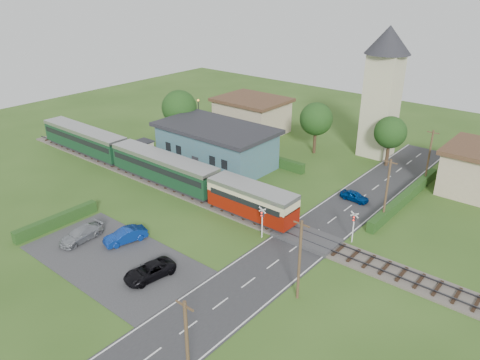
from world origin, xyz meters
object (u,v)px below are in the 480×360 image
Objects in this scene: church_tower at (384,83)px; car_park_silver at (81,234)px; station_building at (216,145)px; pedestrian_near at (235,185)px; crossing_signal_far at (354,223)px; equipment_hut at (144,150)px; house_west at (252,115)px; car_park_dark at (149,271)px; train at (146,161)px; car_park_blue at (125,236)px; car_on_road at (354,196)px; pedestrian_far at (150,155)px; crossing_signal_near at (262,218)px.

car_park_silver is at bearing -106.17° from church_tower.
pedestrian_near is at bearing -34.87° from station_building.
station_building is at bearing 164.37° from crossing_signal_far.
house_west is (3.00, 19.80, 1.04)m from equipment_hut.
station_building is at bearing -58.10° from pedestrian_near.
train is at bearing 149.36° from car_park_dark.
car_park_blue is (-8.05, -37.50, -9.47)m from church_tower.
equipment_hut is 0.06× the size of train.
house_west is 27.64m from car_on_road.
car_park_blue is at bearing -47.63° from train.
equipment_hut reaches higher than car_park_blue.
car_on_road is 2.00× the size of pedestrian_near.
car_park_blue is at bearing -70.89° from house_west.
station_building reaches higher than pedestrian_near.
pedestrian_near is at bearing 176.74° from crossing_signal_far.
house_west is 6.56× the size of pedestrian_near.
house_west reaches higher than car_on_road.
car_park_blue is at bearing -147.56° from pedestrian_far.
station_building reaches higher than car_on_road.
train is at bearing -174.96° from crossing_signal_far.
equipment_hut is 25.04m from crossing_signal_near.
crossing_signal_far reaches higher than car_park_blue.
house_west is 2.42× the size of car_park_dark.
crossing_signal_far is (23.60, -6.60, -0.55)m from station_building.
station_building is at bearing 145.19° from crossing_signal_near.
crossing_signal_far is at bearing 66.01° from car_park_dark.
pedestrian_near is at bearing 0.24° from equipment_hut.
pedestrian_far is at bearing 117.41° from car_park_silver.
crossing_signal_far is (27.14, 2.39, -0.04)m from train.
station_building is at bearing -70.35° from house_west.
crossing_signal_far is 0.80× the size of car_park_blue.
crossing_signal_far reaches higher than car_park_dark.
equipment_hut is 0.14× the size of church_tower.
car_park_silver is (-20.20, -16.41, -1.41)m from crossing_signal_far.
train reaches higher than car_on_road.
crossing_signal_near is 9.99m from pedestrian_near.
car_park_blue is at bearing -71.26° from station_building.
station_building is 0.37× the size of train.
church_tower is at bearing 54.51° from train.
equipment_hut is at bearing 167.06° from crossing_signal_near.
train is 13.18× the size of crossing_signal_far.
pedestrian_near is (16.22, 0.07, -0.47)m from equipment_hut.
car_park_dark is 26.15m from pedestrian_far.
church_tower is at bearing 96.24° from car_park_dark.
pedestrian_near is (11.76, 3.27, -0.90)m from train.
pedestrian_far is (1.27, 0.02, -0.39)m from equipment_hut.
car_on_road is at bearing -26.67° from house_west.
train is at bearing 173.12° from crossing_signal_near.
pedestrian_near is at bearing -106.61° from church_tower.
train is 2.45× the size of church_tower.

